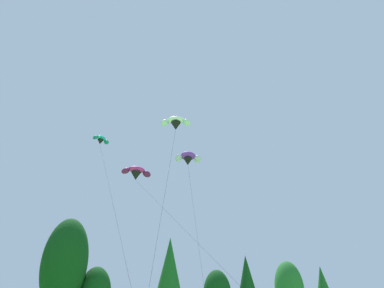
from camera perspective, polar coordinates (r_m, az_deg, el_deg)
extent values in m
ellipsoid|color=#0F3D14|center=(47.69, -20.95, -18.43)|extent=(5.67, 5.67, 11.26)
cone|color=#19561E|center=(51.09, -3.89, -21.06)|extent=(4.50, 4.50, 9.77)
cone|color=#0F3D14|center=(57.86, 9.42, -22.51)|extent=(4.18, 4.18, 8.68)
ellipsoid|color=white|center=(33.10, -2.79, 4.14)|extent=(1.99, 1.72, 0.69)
ellipsoid|color=silver|center=(32.87, -0.92, 3.73)|extent=(1.18, 1.08, 0.88)
ellipsoid|color=silver|center=(33.03, -4.67, 3.66)|extent=(1.19, 1.17, 0.88)
cone|color=black|center=(32.82, -2.80, 3.08)|extent=(1.32, 1.32, 0.83)
cylinder|color=black|center=(25.11, -4.83, -9.39)|extent=(4.95, 7.27, 17.09)
ellipsoid|color=purple|center=(46.30, -0.68, -2.08)|extent=(2.52, 2.22, 1.20)
ellipsoid|color=silver|center=(46.32, 0.94, -2.60)|extent=(1.33, 1.62, 1.35)
ellipsoid|color=silver|center=(46.00, -2.32, -2.40)|extent=(1.56, 1.61, 1.35)
cone|color=black|center=(46.09, -0.72, -3.07)|extent=(1.52, 1.52, 1.02)
cylinder|color=black|center=(36.07, 0.60, -13.27)|extent=(4.82, 13.10, 19.49)
ellipsoid|color=#D12893|center=(40.11, -9.48, -4.36)|extent=(2.13, 1.39, 0.86)
ellipsoid|color=#66144C|center=(40.24, -7.76, -5.13)|extent=(1.12, 1.11, 1.07)
ellipsoid|color=#66144C|center=(39.74, -11.30, -4.53)|extent=(1.26, 1.13, 1.07)
cone|color=black|center=(39.91, -9.61, -5.45)|extent=(1.24, 1.24, 0.98)
cylinder|color=black|center=(30.18, -0.69, -15.02)|extent=(4.60, 18.18, 15.57)
ellipsoid|color=teal|center=(39.25, -15.30, 0.96)|extent=(1.36, 1.10, 0.58)
ellipsoid|color=#0F666B|center=(39.50, -14.46, 0.31)|extent=(0.81, 0.78, 0.69)
ellipsoid|color=#0F666B|center=(38.82, -16.24, 1.08)|extent=(0.73, 0.77, 0.69)
cone|color=black|center=(39.09, -15.44, 0.34)|extent=(0.86, 0.86, 0.57)
cylinder|color=black|center=(28.36, -13.42, -9.76)|extent=(0.48, 15.88, 18.19)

